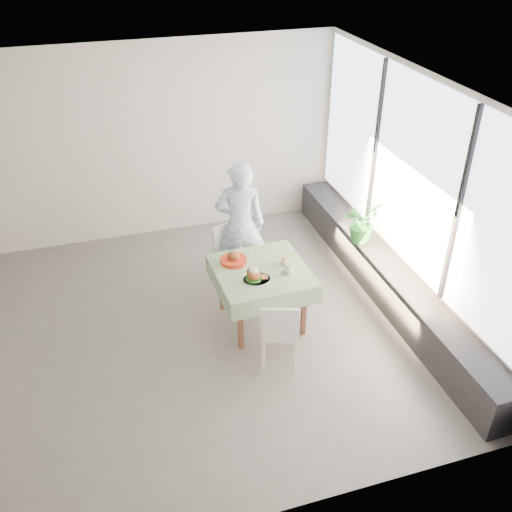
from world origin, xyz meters
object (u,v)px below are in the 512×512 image
object	(u,v)px
chair_near	(279,342)
diner	(240,225)
potted_plant	(362,222)
main_dish	(255,277)
juice_cup_orange	(285,260)
cafe_table	(261,290)
chair_far	(234,268)

from	to	relation	value
chair_near	diner	bearing A→B (deg)	89.15
diner	potted_plant	world-z (taller)	diner
main_dish	potted_plant	distance (m)	1.88
chair_near	juice_cup_orange	distance (m)	0.98
chair_near	main_dish	world-z (taller)	main_dish
juice_cup_orange	chair_near	bearing A→B (deg)	-113.11
main_dish	potted_plant	bearing A→B (deg)	25.68
main_dish	chair_near	bearing A→B (deg)	-78.33
cafe_table	chair_far	world-z (taller)	chair_far
chair_far	juice_cup_orange	xyz separation A→B (m)	(0.40, -0.80, 0.54)
cafe_table	juice_cup_orange	xyz separation A→B (m)	(0.29, 0.03, 0.34)
potted_plant	diner	bearing A→B (deg)	170.79
cafe_table	chair_far	xyz separation A→B (m)	(-0.10, 0.83, -0.20)
main_dish	juice_cup_orange	world-z (taller)	juice_cup_orange
potted_plant	cafe_table	bearing A→B (deg)	-158.13
cafe_table	juice_cup_orange	size ratio (longest dim) A/B	4.41
juice_cup_orange	potted_plant	bearing A→B (deg)	25.18
cafe_table	main_dish	distance (m)	0.41
chair_near	diner	xyz separation A→B (m)	(0.02, 1.60, 0.60)
potted_plant	main_dish	bearing A→B (deg)	-154.32
chair_near	diner	size ratio (longest dim) A/B	0.49
main_dish	chair_far	bearing A→B (deg)	88.19
cafe_table	chair_near	bearing A→B (deg)	-92.01
cafe_table	chair_near	size ratio (longest dim) A/B	1.28
cafe_table	diner	size ratio (longest dim) A/B	0.63
cafe_table	juice_cup_orange	distance (m)	0.45
cafe_table	diner	bearing A→B (deg)	90.10
chair_near	main_dish	xyz separation A→B (m)	(-0.11, 0.53, 0.54)
chair_far	main_dish	world-z (taller)	main_dish
chair_far	chair_near	bearing A→B (deg)	-87.15
chair_near	juice_cup_orange	size ratio (longest dim) A/B	3.44
chair_far	main_dish	size ratio (longest dim) A/B	2.65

